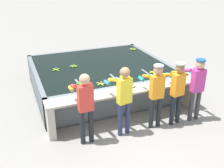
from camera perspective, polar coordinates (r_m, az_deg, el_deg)
The scene contains 15 objects.
ground_plane at distance 6.71m, azimuth 3.99°, elevation -8.67°, with size 80.00×80.00×0.00m, color gray.
wash_tank at distance 8.36m, azimuth -2.56°, elevation 1.46°, with size 4.05×3.59×0.86m.
work_ledge at distance 6.59m, azimuth 3.29°, elevation -3.29°, with size 4.05×0.45×0.86m.
worker_0 at distance 5.60m, azimuth -5.87°, elevation -4.03°, with size 0.43×0.72×1.66m.
worker_1 at distance 5.86m, azimuth 2.54°, elevation -2.43°, with size 0.48×0.74×1.68m.
worker_2 at distance 6.24m, azimuth 9.57°, elevation -1.35°, with size 0.41×0.72×1.62m.
worker_3 at distance 6.49m, azimuth 13.90°, elevation -0.80°, with size 0.47×0.74×1.61m.
worker_4 at distance 6.78m, azimuth 17.93°, elevation 0.03°, with size 0.41×0.72×1.65m.
banana_bunch_floating_0 at distance 7.62m, azimuth 9.06°, elevation 2.55°, with size 0.28×0.26×0.08m.
banana_bunch_floating_1 at distance 6.78m, azimuth -2.42°, elevation 0.07°, with size 0.28×0.27×0.08m.
banana_bunch_floating_2 at distance 6.85m, azimuth -6.77°, elevation 0.17°, with size 0.27×0.28×0.08m.
banana_bunch_floating_3 at distance 7.90m, azimuth -12.09°, elevation 3.07°, with size 0.26×0.26×0.08m.
banana_bunch_floating_4 at distance 8.09m, azimuth -8.38°, elevation 3.88°, with size 0.28×0.27×0.08m.
banana_bunch_floating_5 at distance 9.79m, azimuth 4.61°, elevation 7.58°, with size 0.28×0.27×0.08m.
knife_0 at distance 6.66m, azimuth 5.21°, elevation -0.52°, with size 0.33×0.17×0.02m.
Camera 1 is at (-2.54, -5.06, 3.61)m, focal length 42.00 mm.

